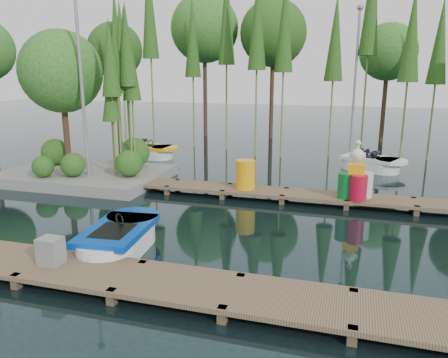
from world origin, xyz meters
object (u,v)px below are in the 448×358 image
(boat_yellow_far, at_px, (149,152))
(yellow_barrel, at_px, (246,174))
(utility_cabinet, at_px, (51,251))
(drum_cluster, at_px, (356,182))
(boat_blue, at_px, (119,239))
(island, at_px, (77,98))

(boat_yellow_far, bearing_deg, yellow_barrel, -16.85)
(utility_cabinet, height_order, drum_cluster, drum_cluster)
(yellow_barrel, relative_size, drum_cluster, 0.54)
(utility_cabinet, bearing_deg, drum_cluster, 48.50)
(utility_cabinet, bearing_deg, boat_blue, 68.71)
(boat_blue, relative_size, boat_yellow_far, 1.01)
(island, distance_m, boat_yellow_far, 5.52)
(island, bearing_deg, utility_cabinet, -59.84)
(boat_yellow_far, height_order, utility_cabinet, boat_yellow_far)
(island, bearing_deg, boat_yellow_far, 82.08)
(yellow_barrel, bearing_deg, boat_blue, -108.59)
(utility_cabinet, bearing_deg, boat_yellow_far, 107.30)
(island, xyz_separation_m, yellow_barrel, (6.97, -0.79, -2.39))
(boat_yellow_far, distance_m, drum_cluster, 11.42)
(utility_cabinet, relative_size, yellow_barrel, 0.58)
(boat_blue, bearing_deg, yellow_barrel, 65.93)
(boat_yellow_far, relative_size, utility_cabinet, 5.26)
(boat_blue, xyz_separation_m, boat_yellow_far, (-4.52, 10.82, 0.02))
(island, distance_m, drum_cluster, 10.88)
(boat_yellow_far, relative_size, drum_cluster, 1.62)
(utility_cabinet, bearing_deg, yellow_barrel, 70.77)
(boat_yellow_far, relative_size, yellow_barrel, 3.03)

